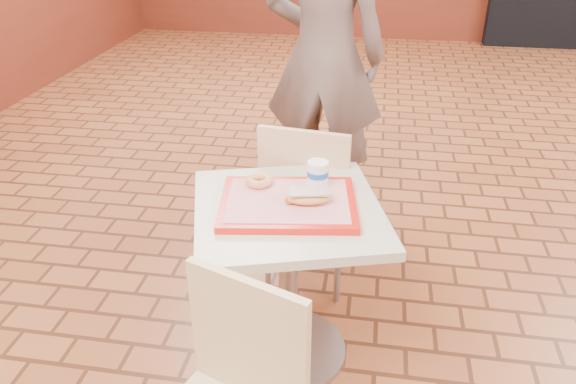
% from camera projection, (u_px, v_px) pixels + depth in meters
% --- Properties ---
extents(wainscot_band, '(8.00, 10.00, 1.00)m').
position_uv_depth(wainscot_band, '(563.00, 201.00, 2.40)').
color(wainscot_band, '#581E10').
rests_on(wainscot_band, ground).
extents(main_table, '(0.65, 0.65, 0.69)m').
position_uv_depth(main_table, '(288.00, 259.00, 2.09)').
color(main_table, '#C0B79A').
rests_on(main_table, ground).
extents(chair_main_back, '(0.43, 0.43, 0.83)m').
position_uv_depth(chair_main_back, '(309.00, 199.00, 2.49)').
color(chair_main_back, '#E1B687').
rests_on(chair_main_back, ground).
extents(customer, '(0.69, 0.48, 1.79)m').
position_uv_depth(customer, '(324.00, 56.00, 2.97)').
color(customer, brown).
rests_on(customer, ground).
extents(serving_tray, '(0.47, 0.37, 0.03)m').
position_uv_depth(serving_tray, '(288.00, 203.00, 1.97)').
color(serving_tray, red).
rests_on(serving_tray, main_table).
extents(ring_donut, '(0.13, 0.13, 0.03)m').
position_uv_depth(ring_donut, '(259.00, 181.00, 2.06)').
color(ring_donut, '#DD8650').
rests_on(ring_donut, serving_tray).
extents(long_john_donut, '(0.16, 0.10, 0.05)m').
position_uv_depth(long_john_donut, '(308.00, 198.00, 1.93)').
color(long_john_donut, '#D5863E').
rests_on(long_john_donut, serving_tray).
extents(paper_cup, '(0.08, 0.08, 0.10)m').
position_uv_depth(paper_cup, '(318.00, 174.00, 2.03)').
color(paper_cup, white).
rests_on(paper_cup, serving_tray).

